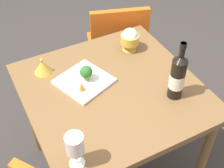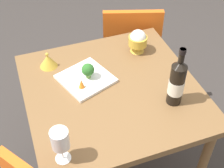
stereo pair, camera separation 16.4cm
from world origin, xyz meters
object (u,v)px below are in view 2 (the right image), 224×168
at_px(rice_bowl, 138,41).
at_px(broccoli_floret, 88,70).
at_px(carrot_garnish_left, 81,84).
at_px(serving_plate, 86,79).
at_px(wine_bottle, 177,82).
at_px(rice_bowl_lid, 48,61).
at_px(chair_near_window, 131,45).
at_px(wine_glass, 60,140).

relative_size(rice_bowl, broccoli_floret, 1.65).
bearing_deg(rice_bowl, carrot_garnish_left, 117.48).
bearing_deg(serving_plate, wine_bottle, -129.31).
distance_m(rice_bowl_lid, serving_plate, 0.25).
distance_m(broccoli_floret, carrot_garnish_left, 0.09).
relative_size(chair_near_window, rice_bowl_lid, 8.50).
height_order(rice_bowl, serving_plate, rice_bowl).
bearing_deg(wine_glass, rice_bowl_lid, -5.90).
distance_m(rice_bowl, serving_plate, 0.39).
distance_m(serving_plate, carrot_garnish_left, 0.08).
bearing_deg(serving_plate, chair_near_window, -43.53).
bearing_deg(rice_bowl_lid, chair_near_window, -63.44).
xyz_separation_m(chair_near_window, broccoli_floret, (-0.50, 0.46, 0.29)).
relative_size(wine_glass, carrot_garnish_left, 3.53).
distance_m(chair_near_window, broccoli_floret, 0.74).
xyz_separation_m(serving_plate, carrot_garnish_left, (-0.07, 0.04, 0.03)).
xyz_separation_m(rice_bowl_lid, carrot_garnish_left, (-0.25, -0.12, 0.00)).
xyz_separation_m(wine_bottle, wine_glass, (-0.14, 0.60, 0.00)).
relative_size(wine_bottle, carrot_garnish_left, 6.42).
relative_size(chair_near_window, wine_bottle, 2.61).
bearing_deg(carrot_garnish_left, rice_bowl, -62.52).
xyz_separation_m(rice_bowl_lid, broccoli_floret, (-0.18, -0.18, 0.03)).
height_order(chair_near_window, broccoli_floret, broccoli_floret).
relative_size(serving_plate, broccoli_floret, 3.74).
distance_m(chair_near_window, wine_glass, 1.23).
relative_size(rice_bowl_lid, carrot_garnish_left, 1.97).
bearing_deg(carrot_garnish_left, serving_plate, -31.61).
distance_m(chair_near_window, carrot_garnish_left, 0.81).
distance_m(rice_bowl, broccoli_floret, 0.38).
height_order(rice_bowl_lid, carrot_garnish_left, rice_bowl_lid).
distance_m(wine_glass, serving_plate, 0.52).
height_order(wine_bottle, serving_plate, wine_bottle).
bearing_deg(carrot_garnish_left, broccoli_floret, -41.01).
relative_size(chair_near_window, rice_bowl, 6.00).
bearing_deg(carrot_garnish_left, wine_bottle, -120.10).
xyz_separation_m(wine_bottle, broccoli_floret, (0.30, 0.35, -0.06)).
bearing_deg(rice_bowl_lid, broccoli_floret, -135.52).
bearing_deg(serving_plate, wine_glass, 152.80).
relative_size(wine_bottle, broccoli_floret, 3.79).
relative_size(serving_plate, carrot_garnish_left, 6.33).
relative_size(chair_near_window, serving_plate, 2.65).
distance_m(chair_near_window, rice_bowl, 0.48).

